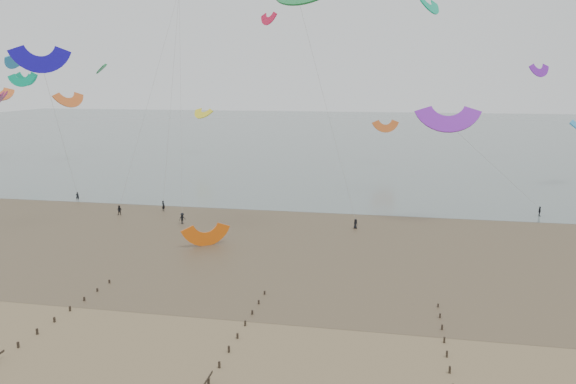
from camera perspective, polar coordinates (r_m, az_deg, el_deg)
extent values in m
plane|color=brown|center=(51.64, -10.03, -14.78)|extent=(500.00, 500.00, 0.00)
plane|color=#475654|center=(244.76, 6.86, 6.07)|extent=(500.00, 500.00, 0.00)
plane|color=#473A28|center=(83.12, -1.44, -4.37)|extent=(500.00, 500.00, 0.00)
ellipsoid|color=slate|center=(77.39, -16.78, -6.08)|extent=(23.60, 14.36, 0.01)
ellipsoid|color=slate|center=(84.38, 7.01, -4.22)|extent=(33.64, 18.32, 0.01)
ellipsoid|color=slate|center=(103.38, -23.03, -2.14)|extent=(26.95, 14.22, 0.01)
cube|color=black|center=(54.95, -25.73, -13.82)|extent=(0.16, 0.16, 0.62)
cube|color=black|center=(56.87, -24.13, -12.83)|extent=(0.16, 0.16, 0.59)
cube|color=black|center=(58.84, -22.65, -11.90)|extent=(0.16, 0.16, 0.57)
cube|color=black|center=(60.86, -21.27, -11.02)|extent=(0.16, 0.16, 0.54)
cube|color=black|center=(62.93, -19.99, -10.19)|extent=(0.16, 0.16, 0.51)
cube|color=black|center=(65.04, -18.80, -9.41)|extent=(0.16, 0.16, 0.48)
cube|color=black|center=(67.19, -17.69, -8.68)|extent=(0.16, 0.16, 0.45)
cube|color=black|center=(44.96, -8.07, -18.55)|extent=(0.16, 0.16, 0.65)
cube|color=black|center=(47.13, -6.99, -17.03)|extent=(0.16, 0.16, 0.62)
cube|color=black|center=(49.36, -6.03, -15.64)|extent=(0.16, 0.16, 0.59)
cube|color=black|center=(51.62, -5.16, -14.37)|extent=(0.16, 0.16, 0.57)
cube|color=black|center=(53.91, -4.37, -13.20)|extent=(0.16, 0.16, 0.54)
cube|color=black|center=(56.24, -3.65, -12.12)|extent=(0.16, 0.16, 0.51)
cube|color=black|center=(58.59, -2.99, -11.13)|extent=(0.16, 0.16, 0.48)
cube|color=black|center=(60.96, -2.39, -10.21)|extent=(0.16, 0.16, 0.45)
cube|color=black|center=(47.82, 16.11, -17.00)|extent=(0.16, 0.16, 0.59)
cube|color=black|center=(50.15, 15.84, -15.60)|extent=(0.16, 0.16, 0.57)
cube|color=black|center=(52.51, 15.60, -14.32)|extent=(0.16, 0.16, 0.54)
cube|color=black|center=(54.89, 15.38, -13.15)|extent=(0.16, 0.16, 0.51)
cube|color=black|center=(57.30, 15.18, -12.07)|extent=(0.16, 0.16, 0.48)
cube|color=black|center=(59.72, 15.00, -11.09)|extent=(0.16, 0.16, 0.45)
imported|color=black|center=(100.02, -12.55, -1.38)|extent=(0.81, 0.71, 1.87)
imported|color=black|center=(86.96, 6.87, -3.22)|extent=(0.88, 0.84, 1.52)
imported|color=black|center=(90.66, -10.69, -2.65)|extent=(1.21, 1.33, 1.79)
imported|color=black|center=(113.23, -20.61, -0.41)|extent=(0.72, 0.67, 1.65)
imported|color=black|center=(98.94, -16.75, -1.78)|extent=(0.88, 0.72, 1.69)
imported|color=black|center=(103.01, 24.20, -1.80)|extent=(0.44, 1.00, 1.68)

